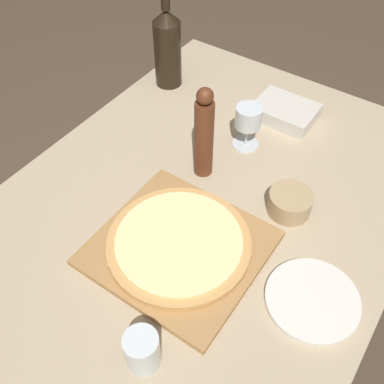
% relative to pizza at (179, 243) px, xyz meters
% --- Properties ---
extents(ground_plane, '(12.00, 12.00, 0.00)m').
position_rel_pizza_xyz_m(ground_plane, '(-0.03, 0.10, -0.77)').
color(ground_plane, '#4C3D2D').
extents(dining_table, '(0.98, 1.45, 0.74)m').
position_rel_pizza_xyz_m(dining_table, '(-0.03, 0.10, -0.12)').
color(dining_table, tan).
rests_on(dining_table, ground_plane).
extents(cutting_board, '(0.38, 0.36, 0.02)m').
position_rel_pizza_xyz_m(cutting_board, '(0.00, 0.00, -0.02)').
color(cutting_board, '#A87A47').
rests_on(cutting_board, dining_table).
extents(pizza, '(0.34, 0.34, 0.02)m').
position_rel_pizza_xyz_m(pizza, '(0.00, 0.00, 0.00)').
color(pizza, tan).
rests_on(pizza, cutting_board).
extents(wine_bottle, '(0.09, 0.09, 0.33)m').
position_rel_pizza_xyz_m(wine_bottle, '(-0.43, 0.54, 0.10)').
color(wine_bottle, black).
rests_on(wine_bottle, dining_table).
extents(pepper_mill, '(0.05, 0.05, 0.27)m').
position_rel_pizza_xyz_m(pepper_mill, '(-0.10, 0.26, 0.10)').
color(pepper_mill, '#5B2D19').
rests_on(pepper_mill, dining_table).
extents(wine_glass, '(0.08, 0.08, 0.13)m').
position_rel_pizza_xyz_m(wine_glass, '(-0.06, 0.42, 0.07)').
color(wine_glass, silver).
rests_on(wine_glass, dining_table).
extents(small_bowl, '(0.11, 0.11, 0.06)m').
position_rel_pizza_xyz_m(small_bowl, '(0.16, 0.26, 0.00)').
color(small_bowl, tan).
rests_on(small_bowl, dining_table).
extents(drinking_tumbler, '(0.07, 0.07, 0.09)m').
position_rel_pizza_xyz_m(drinking_tumbler, '(0.10, -0.25, 0.02)').
color(drinking_tumbler, silver).
rests_on(drinking_tumbler, dining_table).
extents(dinner_plate, '(0.21, 0.21, 0.01)m').
position_rel_pizza_xyz_m(dinner_plate, '(0.32, 0.05, -0.02)').
color(dinner_plate, silver).
rests_on(dinner_plate, dining_table).
extents(food_container, '(0.18, 0.14, 0.05)m').
position_rel_pizza_xyz_m(food_container, '(-0.02, 0.59, -0.01)').
color(food_container, beige).
rests_on(food_container, dining_table).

